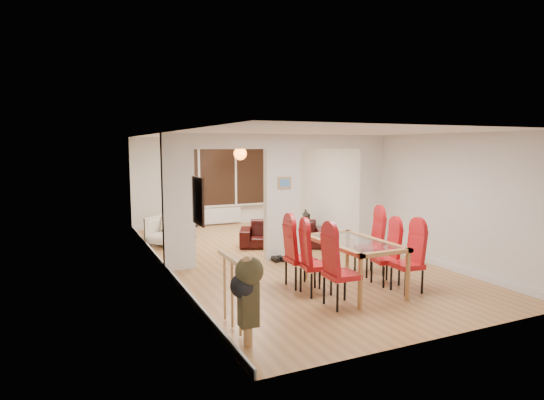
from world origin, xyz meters
TOP-DOWN VIEW (x-y plane):
  - floor at (0.00, 0.00)m, footprint 5.00×9.00m
  - room_walls at (0.00, 0.00)m, footprint 5.00×9.00m
  - divider_wall at (0.00, 0.00)m, footprint 5.00×0.18m
  - bay_window_blinds at (0.00, 4.44)m, footprint 3.00×0.08m
  - radiator at (0.00, 4.40)m, footprint 1.40×0.08m
  - pendant_light at (0.30, 3.30)m, footprint 0.36×0.36m
  - stair_newel at (-2.25, -3.20)m, footprint 0.40×1.20m
  - wall_poster at (-2.47, -2.40)m, footprint 0.04×0.52m
  - pillar_photo at (0.00, -0.10)m, footprint 0.30×0.03m
  - dining_table at (0.13, -2.41)m, footprint 0.98×1.74m
  - dining_chair_la at (-0.50, -3.03)m, footprint 0.47×0.47m
  - dining_chair_lb at (-0.56, -2.38)m, footprint 0.51×0.51m
  - dining_chair_lc at (-0.60, -1.92)m, footprint 0.46×0.46m
  - dining_chair_ra at (0.83, -2.91)m, footprint 0.46×0.46m
  - dining_chair_rb at (0.78, -2.43)m, footprint 0.48×0.48m
  - dining_chair_rc at (0.90, -1.82)m, footprint 0.54×0.54m
  - sofa at (0.50, 0.97)m, footprint 2.20×1.58m
  - armchair at (-1.99, 2.22)m, footprint 1.07×1.08m
  - person at (-1.23, 2.86)m, footprint 0.66×0.49m
  - television at (1.89, 2.53)m, footprint 0.91×0.47m
  - coffee_table at (0.57, 2.26)m, footprint 1.14×0.75m
  - bottle at (0.74, 2.15)m, footprint 0.07×0.07m
  - bowl at (0.78, 2.37)m, footprint 0.23×0.23m
  - shoes at (-0.22, -0.25)m, footprint 0.22×0.24m

SIDE VIEW (x-z plane):
  - floor at x=0.00m, z-range -0.01..0.01m
  - shoes at x=-0.22m, z-range 0.00..0.09m
  - coffee_table at x=0.57m, z-range 0.00..0.24m
  - television at x=1.89m, z-range 0.00..0.53m
  - bowl at x=0.78m, z-range 0.24..0.30m
  - sofa at x=0.50m, z-range 0.00..0.60m
  - radiator at x=0.00m, z-range 0.05..0.55m
  - armchair at x=-1.99m, z-range 0.00..0.70m
  - bottle at x=0.74m, z-range 0.24..0.52m
  - dining_table at x=0.13m, z-range 0.00..0.81m
  - dining_chair_rb at x=0.78m, z-range 0.00..1.02m
  - dining_chair_ra at x=0.83m, z-range 0.00..1.06m
  - dining_chair_lb at x=-0.56m, z-range 0.00..1.09m
  - dining_chair_lc at x=-0.60m, z-range 0.00..1.10m
  - stair_newel at x=-2.25m, z-range 0.00..1.10m
  - dining_chair_rc at x=0.90m, z-range 0.00..1.11m
  - dining_chair_la at x=-0.50m, z-range 0.00..1.12m
  - person at x=-1.23m, z-range 0.00..1.64m
  - room_walls at x=0.00m, z-range 0.00..2.60m
  - divider_wall at x=0.00m, z-range 0.00..2.60m
  - bay_window_blinds at x=0.00m, z-range 0.60..2.40m
  - wall_poster at x=-2.47m, z-range 1.27..1.94m
  - pillar_photo at x=0.00m, z-range 1.48..1.73m
  - pendant_light at x=0.30m, z-range 1.97..2.33m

